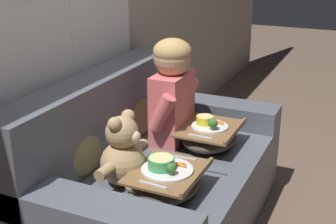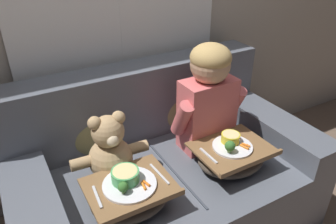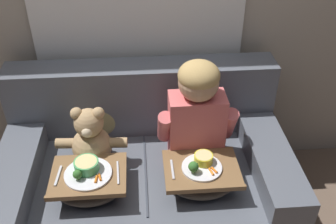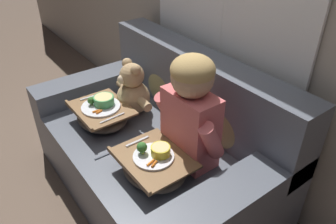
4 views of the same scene
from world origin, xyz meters
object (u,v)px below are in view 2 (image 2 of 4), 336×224
object	(u,v)px
throw_pillow_behind_child	(185,103)
lap_tray_teddy	(130,194)
lap_tray_child	(231,155)
throw_pillow_behind_teddy	(94,127)
teddy_bear	(110,152)
child_figure	(209,93)
couch	(162,175)

from	to	relation	value
throw_pillow_behind_child	lap_tray_teddy	xyz separation A→B (m)	(-0.60, -0.48, -0.10)
lap_tray_child	throw_pillow_behind_teddy	bearing A→B (deg)	140.99
throw_pillow_behind_teddy	teddy_bear	distance (m)	0.25
lap_tray_child	child_figure	bearing A→B (deg)	89.95
couch	lap_tray_teddy	size ratio (longest dim) A/B	4.14
lap_tray_child	lap_tray_teddy	bearing A→B (deg)	179.93
lap_tray_child	throw_pillow_behind_child	bearing A→B (deg)	89.98
lap_tray_child	lap_tray_teddy	size ratio (longest dim) A/B	1.02
child_figure	lap_tray_teddy	xyz separation A→B (m)	(-0.60, -0.24, -0.27)
teddy_bear	lap_tray_teddy	distance (m)	0.25
couch	child_figure	xyz separation A→B (m)	(0.30, -0.00, 0.47)
throw_pillow_behind_child	lap_tray_teddy	size ratio (longest dim) A/B	0.94
throw_pillow_behind_child	lap_tray_teddy	world-z (taller)	throw_pillow_behind_child
lap_tray_teddy	throw_pillow_behind_child	bearing A→B (deg)	38.93
lap_tray_child	teddy_bear	bearing A→B (deg)	158.42
throw_pillow_behind_teddy	child_figure	distance (m)	0.67
teddy_bear	lap_tray_teddy	xyz separation A→B (m)	(-0.00, -0.24, -0.09)
lap_tray_child	lap_tray_teddy	distance (m)	0.60
throw_pillow_behind_teddy	lap_tray_child	xyz separation A→B (m)	(0.60, -0.48, -0.10)
couch	teddy_bear	size ratio (longest dim) A/B	4.01
lap_tray_teddy	throw_pillow_behind_teddy	bearing A→B (deg)	89.92
throw_pillow_behind_teddy	teddy_bear	bearing A→B (deg)	-90.07
throw_pillow_behind_child	teddy_bear	xyz separation A→B (m)	(-0.60, -0.25, -0.01)
lap_tray_child	lap_tray_teddy	xyz separation A→B (m)	(-0.60, 0.00, 0.00)
teddy_bear	throw_pillow_behind_child	bearing A→B (deg)	22.49
couch	throw_pillow_behind_teddy	world-z (taller)	couch
couch	throw_pillow_behind_child	xyz separation A→B (m)	(0.30, 0.24, 0.29)
teddy_bear	lap_tray_child	size ratio (longest dim) A/B	1.01
child_figure	lap_tray_teddy	distance (m)	0.70
throw_pillow_behind_child	child_figure	bearing A→B (deg)	-90.00
throw_pillow_behind_teddy	child_figure	world-z (taller)	child_figure
teddy_bear	lap_tray_child	xyz separation A→B (m)	(0.60, -0.24, -0.09)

